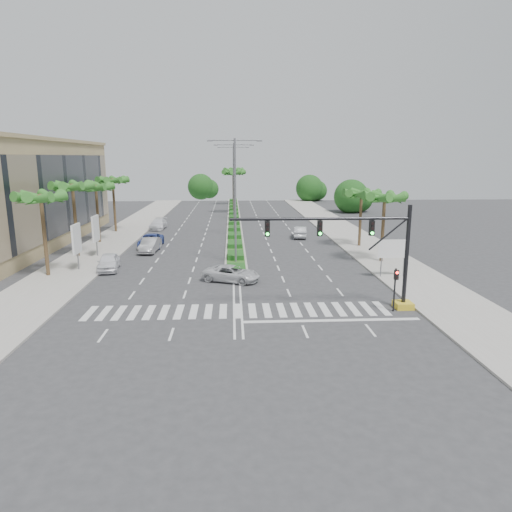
# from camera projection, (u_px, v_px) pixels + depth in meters

# --- Properties ---
(ground) EXTENTS (160.00, 160.00, 0.00)m
(ground) POSITION_uv_depth(u_px,v_px,m) (238.00, 311.00, 31.15)
(ground) COLOR #333335
(ground) RESTS_ON ground
(footpath_right) EXTENTS (6.00, 120.00, 0.15)m
(footpath_right) POSITION_uv_depth(u_px,v_px,m) (370.00, 249.00, 51.43)
(footpath_right) COLOR gray
(footpath_right) RESTS_ON ground
(footpath_left) EXTENTS (6.00, 120.00, 0.15)m
(footpath_left) POSITION_uv_depth(u_px,v_px,m) (96.00, 252.00, 49.86)
(footpath_left) COLOR gray
(footpath_left) RESTS_ON ground
(median) EXTENTS (2.20, 75.00, 0.20)m
(median) POSITION_uv_depth(u_px,v_px,m) (234.00, 220.00, 75.03)
(median) COLOR gray
(median) RESTS_ON ground
(median_grass) EXTENTS (1.80, 75.00, 0.04)m
(median_grass) POSITION_uv_depth(u_px,v_px,m) (234.00, 219.00, 75.00)
(median_grass) COLOR #2E581E
(median_grass) RESTS_ON median
(building) EXTENTS (12.00, 36.00, 12.00)m
(building) POSITION_uv_depth(u_px,v_px,m) (15.00, 194.00, 53.89)
(building) COLOR tan
(building) RESTS_ON ground
(signal_gantry) EXTENTS (12.60, 1.20, 7.20)m
(signal_gantry) POSITION_uv_depth(u_px,v_px,m) (374.00, 260.00, 30.89)
(signal_gantry) COLOR gold
(signal_gantry) RESTS_ON ground
(pedestrian_signal) EXTENTS (0.28, 0.36, 3.00)m
(pedestrian_signal) POSITION_uv_depth(u_px,v_px,m) (395.00, 283.00, 30.60)
(pedestrian_signal) COLOR black
(pedestrian_signal) RESTS_ON ground
(direction_sign) EXTENTS (2.70, 0.11, 3.40)m
(direction_sign) POSITION_uv_depth(u_px,v_px,m) (393.00, 250.00, 39.12)
(direction_sign) COLOR slate
(direction_sign) RESTS_ON ground
(billboard_near) EXTENTS (0.18, 2.10, 4.35)m
(billboard_near) POSITION_uv_depth(u_px,v_px,m) (76.00, 239.00, 41.48)
(billboard_near) COLOR slate
(billboard_near) RESTS_ON ground
(billboard_far) EXTENTS (0.18, 2.10, 4.35)m
(billboard_far) POSITION_uv_depth(u_px,v_px,m) (96.00, 229.00, 47.33)
(billboard_far) COLOR slate
(billboard_far) RESTS_ON ground
(palm_left_near) EXTENTS (4.57, 4.68, 7.55)m
(palm_left_near) POSITION_uv_depth(u_px,v_px,m) (41.00, 200.00, 38.63)
(palm_left_near) COLOR brown
(palm_left_near) RESTS_ON ground
(palm_left_mid) EXTENTS (4.57, 4.68, 7.95)m
(palm_left_mid) POSITION_uv_depth(u_px,v_px,m) (73.00, 189.00, 46.35)
(palm_left_mid) COLOR brown
(palm_left_mid) RESTS_ON ground
(palm_left_far) EXTENTS (4.57, 4.68, 7.35)m
(palm_left_far) POSITION_uv_depth(u_px,v_px,m) (96.00, 189.00, 54.28)
(palm_left_far) COLOR brown
(palm_left_far) RESTS_ON ground
(palm_left_end) EXTENTS (4.57, 4.68, 7.75)m
(palm_left_end) POSITION_uv_depth(u_px,v_px,m) (113.00, 182.00, 62.00)
(palm_left_end) COLOR brown
(palm_left_end) RESTS_ON ground
(palm_right_near) EXTENTS (4.57, 4.68, 7.05)m
(palm_right_near) POSITION_uv_depth(u_px,v_px,m) (385.00, 200.00, 44.23)
(palm_right_near) COLOR brown
(palm_right_near) RESTS_ON ground
(palm_right_far) EXTENTS (4.57, 4.68, 6.75)m
(palm_right_far) POSITION_uv_depth(u_px,v_px,m) (361.00, 196.00, 52.10)
(palm_right_far) COLOR brown
(palm_right_far) RESTS_ON ground
(palm_median_a) EXTENTS (4.57, 4.68, 8.05)m
(palm_median_a) POSITION_uv_depth(u_px,v_px,m) (233.00, 174.00, 83.28)
(palm_median_a) COLOR brown
(palm_median_a) RESTS_ON ground
(palm_median_b) EXTENTS (4.57, 4.68, 8.05)m
(palm_median_b) POSITION_uv_depth(u_px,v_px,m) (233.00, 172.00, 97.91)
(palm_median_b) COLOR brown
(palm_median_b) RESTS_ON ground
(streetlight_near) EXTENTS (5.10, 0.25, 12.00)m
(streetlight_near) POSITION_uv_depth(u_px,v_px,m) (235.00, 194.00, 43.35)
(streetlight_near) COLOR slate
(streetlight_near) RESTS_ON ground
(streetlight_mid) EXTENTS (5.10, 0.25, 12.00)m
(streetlight_mid) POSITION_uv_depth(u_px,v_px,m) (234.00, 184.00, 58.96)
(streetlight_mid) COLOR slate
(streetlight_mid) RESTS_ON ground
(streetlight_far) EXTENTS (5.10, 0.25, 12.00)m
(streetlight_far) POSITION_uv_depth(u_px,v_px,m) (234.00, 179.00, 74.57)
(streetlight_far) COLOR slate
(streetlight_far) RESTS_ON ground
(car_parked_a) EXTENTS (2.41, 4.73, 1.54)m
(car_parked_a) POSITION_uv_depth(u_px,v_px,m) (109.00, 262.00, 42.18)
(car_parked_a) COLOR white
(car_parked_a) RESTS_ON ground
(car_parked_b) EXTENTS (1.96, 4.77, 1.54)m
(car_parked_b) POSITION_uv_depth(u_px,v_px,m) (150.00, 245.00, 50.24)
(car_parked_b) COLOR #9E9DA1
(car_parked_b) RESTS_ON ground
(car_parked_c) EXTENTS (2.57, 5.43, 1.50)m
(car_parked_c) POSITION_uv_depth(u_px,v_px,m) (151.00, 241.00, 52.96)
(car_parked_c) COLOR #32489A
(car_parked_c) RESTS_ON ground
(car_parked_d) EXTENTS (2.24, 5.02, 1.43)m
(car_parked_d) POSITION_uv_depth(u_px,v_px,m) (158.00, 224.00, 66.39)
(car_parked_d) COLOR white
(car_parked_d) RESTS_ON ground
(car_crossing) EXTENTS (5.31, 3.91, 1.34)m
(car_crossing) POSITION_uv_depth(u_px,v_px,m) (231.00, 274.00, 38.40)
(car_crossing) COLOR silver
(car_crossing) RESTS_ON ground
(car_right) EXTENTS (2.17, 4.66, 1.48)m
(car_right) POSITION_uv_depth(u_px,v_px,m) (300.00, 232.00, 59.31)
(car_right) COLOR silver
(car_right) RESTS_ON ground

